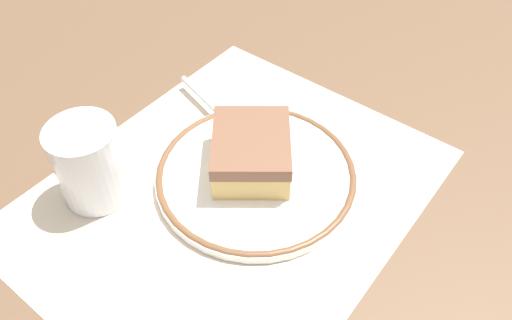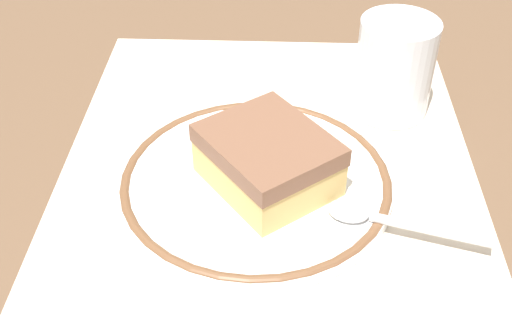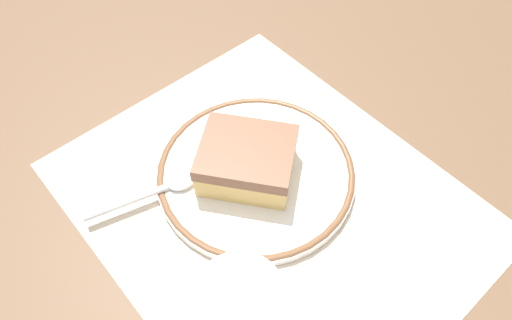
{
  "view_description": "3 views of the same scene",
  "coord_description": "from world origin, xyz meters",
  "views": [
    {
      "loc": [
        0.27,
        0.25,
        0.44
      ],
      "look_at": [
        -0.03,
        0.01,
        0.03
      ],
      "focal_mm": 35.92,
      "sensor_mm": 36.0,
      "label": 1
    },
    {
      "loc": [
        -0.45,
        -0.01,
        0.37
      ],
      "look_at": [
        -0.03,
        0.01,
        0.03
      ],
      "focal_mm": 45.62,
      "sensor_mm": 36.0,
      "label": 2
    },
    {
      "loc": [
        0.2,
        -0.2,
        0.46
      ],
      "look_at": [
        -0.03,
        0.01,
        0.03
      ],
      "focal_mm": 33.32,
      "sensor_mm": 36.0,
      "label": 3
    }
  ],
  "objects": [
    {
      "name": "cup",
      "position": [
        0.09,
        -0.12,
        0.04
      ],
      "size": [
        0.07,
        0.07,
        0.09
      ],
      "color": "silver",
      "rests_on": "placemat"
    },
    {
      "name": "placemat",
      "position": [
        0.0,
        0.0,
        0.0
      ],
      "size": [
        0.44,
        0.36,
        0.0
      ],
      "primitive_type": "cube",
      "color": "beige",
      "rests_on": "ground_plane"
    },
    {
      "name": "spoon",
      "position": [
        -0.08,
        -0.09,
        0.02
      ],
      "size": [
        0.05,
        0.13,
        0.01
      ],
      "color": "silver",
      "rests_on": "plate"
    },
    {
      "name": "plate",
      "position": [
        -0.03,
        0.01,
        0.01
      ],
      "size": [
        0.23,
        0.23,
        0.01
      ],
      "color": "white",
      "rests_on": "placemat"
    },
    {
      "name": "cake_slice",
      "position": [
        -0.04,
        0.0,
        0.04
      ],
      "size": [
        0.13,
        0.13,
        0.05
      ],
      "color": "#DBB76B",
      "rests_on": "plate"
    },
    {
      "name": "ground_plane",
      "position": [
        0.0,
        0.0,
        0.0
      ],
      "size": [
        2.4,
        2.4,
        0.0
      ],
      "primitive_type": "plane",
      "color": "brown"
    }
  ]
}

